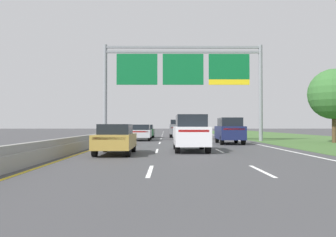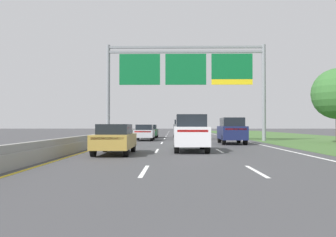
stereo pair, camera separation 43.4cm
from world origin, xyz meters
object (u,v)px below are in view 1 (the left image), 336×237
(pickup_truck_grey, at_px, (178,129))
(car_silver_left_lane_sedan, at_px, (142,132))
(car_white_centre_lane_suv, at_px, (191,132))
(car_darkgreen_left_lane_sedan, at_px, (146,131))
(overhead_sign_gantry, at_px, (183,73))
(car_gold_left_lane_sedan, at_px, (116,139))
(roadside_tree_mid, at_px, (334,94))
(car_navy_right_lane_suv, at_px, (229,130))

(pickup_truck_grey, bearing_deg, car_silver_left_lane_sedan, 157.73)
(car_white_centre_lane_suv, relative_size, car_darkgreen_left_lane_sedan, 1.07)
(overhead_sign_gantry, bearing_deg, car_gold_left_lane_sedan, -106.41)
(car_darkgreen_left_lane_sedan, xyz_separation_m, roadside_tree_mid, (16.65, -11.67, 3.34))
(overhead_sign_gantry, height_order, car_darkgreen_left_lane_sedan, overhead_sign_gantry)
(pickup_truck_grey, height_order, car_gold_left_lane_sedan, pickup_truck_grey)
(car_darkgreen_left_lane_sedan, height_order, car_silver_left_lane_sedan, same)
(car_darkgreen_left_lane_sedan, height_order, roadside_tree_mid, roadside_tree_mid)
(overhead_sign_gantry, distance_m, car_navy_right_lane_suv, 7.77)
(car_gold_left_lane_sedan, height_order, roadside_tree_mid, roadside_tree_mid)
(overhead_sign_gantry, bearing_deg, roadside_tree_mid, -14.07)
(car_white_centre_lane_suv, xyz_separation_m, car_navy_right_lane_suv, (3.74, 7.98, 0.00))
(car_gold_left_lane_sedan, height_order, car_white_centre_lane_suv, car_white_centre_lane_suv)
(car_gold_left_lane_sedan, relative_size, car_navy_right_lane_suv, 0.93)
(car_navy_right_lane_suv, relative_size, car_silver_left_lane_sedan, 1.08)
(pickup_truck_grey, bearing_deg, car_darkgreen_left_lane_sedan, 123.51)
(roadside_tree_mid, bearing_deg, car_silver_left_lane_sedan, 163.80)
(car_gold_left_lane_sedan, bearing_deg, roadside_tree_mid, -56.73)
(overhead_sign_gantry, height_order, car_white_centre_lane_suv, overhead_sign_gantry)
(car_navy_right_lane_suv, distance_m, roadside_tree_mid, 9.71)
(car_gold_left_lane_sedan, height_order, car_silver_left_lane_sedan, same)
(pickup_truck_grey, height_order, car_silver_left_lane_sedan, pickup_truck_grey)
(car_navy_right_lane_suv, bearing_deg, car_white_centre_lane_suv, 156.49)
(roadside_tree_mid, bearing_deg, car_navy_right_lane_suv, -172.63)
(overhead_sign_gantry, bearing_deg, car_navy_right_lane_suv, -50.82)
(car_white_centre_lane_suv, distance_m, car_navy_right_lane_suv, 8.81)
(car_silver_left_lane_sedan, bearing_deg, roadside_tree_mid, -106.25)
(car_gold_left_lane_sedan, relative_size, roadside_tree_mid, 0.70)
(car_navy_right_lane_suv, height_order, car_silver_left_lane_sedan, car_navy_right_lane_suv)
(car_gold_left_lane_sedan, distance_m, car_silver_left_lane_sedan, 16.08)
(car_darkgreen_left_lane_sedan, relative_size, roadside_tree_mid, 0.70)
(roadside_tree_mid, bearing_deg, car_gold_left_lane_sedan, -146.48)
(pickup_truck_grey, xyz_separation_m, car_gold_left_lane_sedan, (-4.09, -25.39, -0.26))
(car_silver_left_lane_sedan, bearing_deg, car_navy_right_lane_suv, -128.64)
(car_darkgreen_left_lane_sedan, bearing_deg, car_white_centre_lane_suv, -169.80)
(car_white_centre_lane_suv, bearing_deg, car_darkgreen_left_lane_sedan, 10.03)
(pickup_truck_grey, xyz_separation_m, roadside_tree_mid, (12.85, -14.16, 3.08))
(car_gold_left_lane_sedan, distance_m, car_darkgreen_left_lane_sedan, 22.90)
(overhead_sign_gantry, height_order, roadside_tree_mid, overhead_sign_gantry)
(car_white_centre_lane_suv, xyz_separation_m, car_darkgreen_left_lane_sedan, (-3.76, 20.83, -0.28))
(overhead_sign_gantry, distance_m, pickup_truck_grey, 12.22)
(car_white_centre_lane_suv, bearing_deg, car_navy_right_lane_suv, -25.35)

